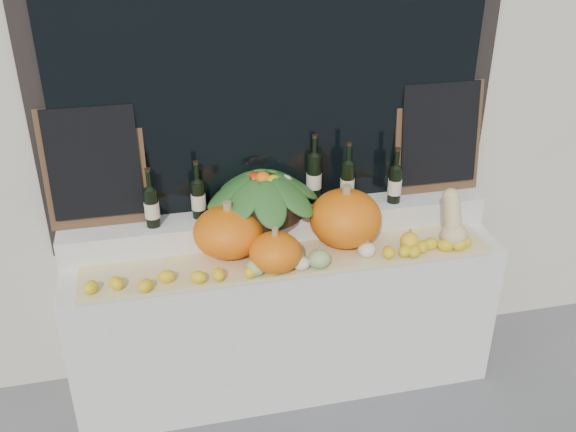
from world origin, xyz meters
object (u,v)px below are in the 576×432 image
at_px(pumpkin_left, 229,232).
at_px(wine_bottle_tall, 314,178).
at_px(pumpkin_right, 345,218).
at_px(butternut_squash, 453,223).
at_px(produce_bowl, 263,193).

relative_size(pumpkin_left, wine_bottle_tall, 0.93).
bearing_deg(pumpkin_right, pumpkin_left, 177.01).
relative_size(pumpkin_right, butternut_squash, 1.31).
height_order(pumpkin_right, butternut_squash, pumpkin_right).
xyz_separation_m(produce_bowl, wine_bottle_tall, (0.30, 0.07, 0.02)).
relative_size(pumpkin_left, pumpkin_right, 0.95).
distance_m(pumpkin_right, produce_bowl, 0.45).
relative_size(produce_bowl, wine_bottle_tall, 1.65).
xyz_separation_m(pumpkin_right, wine_bottle_tall, (-0.10, 0.25, 0.13)).
height_order(pumpkin_right, produce_bowl, produce_bowl).
distance_m(butternut_squash, wine_bottle_tall, 0.77).
xyz_separation_m(pumpkin_left, wine_bottle_tall, (0.50, 0.22, 0.15)).
bearing_deg(pumpkin_left, produce_bowl, 35.31).
distance_m(pumpkin_left, wine_bottle_tall, 0.57).
bearing_deg(wine_bottle_tall, produce_bowl, -165.85).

